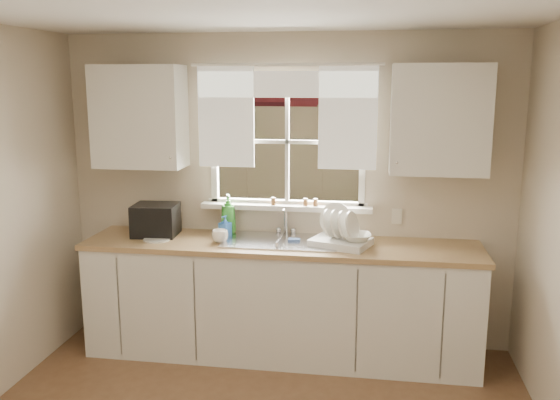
% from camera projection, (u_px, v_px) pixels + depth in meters
% --- Properties ---
extents(room_walls, '(3.62, 4.02, 2.50)m').
position_uv_depth(room_walls, '(223.00, 274.00, 2.78)').
color(room_walls, beige).
rests_on(room_walls, ground).
extents(window, '(1.38, 0.16, 1.06)m').
position_uv_depth(window, '(287.00, 163.00, 4.73)').
color(window, white).
rests_on(window, room_walls).
extents(curtains, '(1.50, 0.03, 0.81)m').
position_uv_depth(curtains, '(286.00, 106.00, 4.59)').
color(curtains, white).
rests_on(curtains, room_walls).
extents(base_cabinets, '(3.00, 0.62, 0.87)m').
position_uv_depth(base_cabinets, '(281.00, 301.00, 4.63)').
color(base_cabinets, silver).
rests_on(base_cabinets, ground).
extents(countertop, '(3.04, 0.65, 0.04)m').
position_uv_depth(countertop, '(281.00, 245.00, 4.54)').
color(countertop, '#A68153').
rests_on(countertop, base_cabinets).
extents(upper_cabinet_left, '(0.70, 0.33, 0.80)m').
position_uv_depth(upper_cabinet_left, '(140.00, 117.00, 4.67)').
color(upper_cabinet_left, silver).
rests_on(upper_cabinet_left, room_walls).
extents(upper_cabinet_right, '(0.70, 0.33, 0.80)m').
position_uv_depth(upper_cabinet_right, '(439.00, 120.00, 4.32)').
color(upper_cabinet_right, silver).
rests_on(upper_cabinet_right, room_walls).
extents(wall_outlet, '(0.08, 0.01, 0.12)m').
position_uv_depth(wall_outlet, '(397.00, 216.00, 4.66)').
color(wall_outlet, beige).
rests_on(wall_outlet, room_walls).
extents(sill_jars, '(0.38, 0.04, 0.06)m').
position_uv_depth(sill_jars, '(298.00, 202.00, 4.72)').
color(sill_jars, brown).
rests_on(sill_jars, window).
extents(backyard, '(20.00, 10.00, 6.13)m').
position_uv_depth(backyard, '(372.00, 4.00, 10.47)').
color(backyard, '#335421').
rests_on(backyard, ground).
extents(sink, '(0.88, 0.52, 0.40)m').
position_uv_depth(sink, '(281.00, 251.00, 4.58)').
color(sink, '#B7B7BC').
rests_on(sink, countertop).
extents(dish_rack, '(0.50, 0.43, 0.30)m').
position_uv_depth(dish_rack, '(340.00, 236.00, 4.44)').
color(dish_rack, white).
rests_on(dish_rack, countertop).
extents(bowl, '(0.24, 0.24, 0.05)m').
position_uv_depth(bowl, '(356.00, 237.00, 4.38)').
color(bowl, white).
rests_on(bowl, dish_rack).
extents(soap_bottle_a, '(0.16, 0.16, 0.32)m').
position_uv_depth(soap_bottle_a, '(228.00, 214.00, 4.77)').
color(soap_bottle_a, green).
rests_on(soap_bottle_a, countertop).
extents(soap_bottle_b, '(0.10, 0.10, 0.17)m').
position_uv_depth(soap_bottle_b, '(225.00, 226.00, 4.68)').
color(soap_bottle_b, '#2F65B1').
rests_on(soap_bottle_b, countertop).
extents(soap_bottle_c, '(0.12, 0.12, 0.14)m').
position_uv_depth(soap_bottle_c, '(229.00, 225.00, 4.79)').
color(soap_bottle_c, beige).
rests_on(soap_bottle_c, countertop).
extents(saucer, '(0.21, 0.21, 0.01)m').
position_uv_depth(saucer, '(157.00, 240.00, 4.60)').
color(saucer, silver).
rests_on(saucer, countertop).
extents(cup, '(0.15, 0.15, 0.10)m').
position_uv_depth(cup, '(220.00, 236.00, 4.53)').
color(cup, white).
rests_on(cup, countertop).
extents(black_appliance, '(0.36, 0.32, 0.25)m').
position_uv_depth(black_appliance, '(156.00, 220.00, 4.74)').
color(black_appliance, black).
rests_on(black_appliance, countertop).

